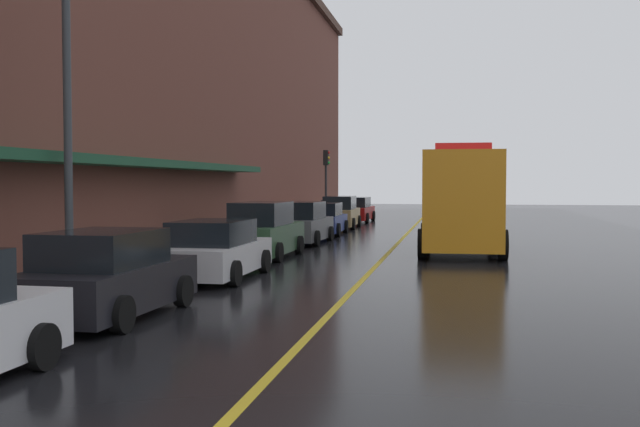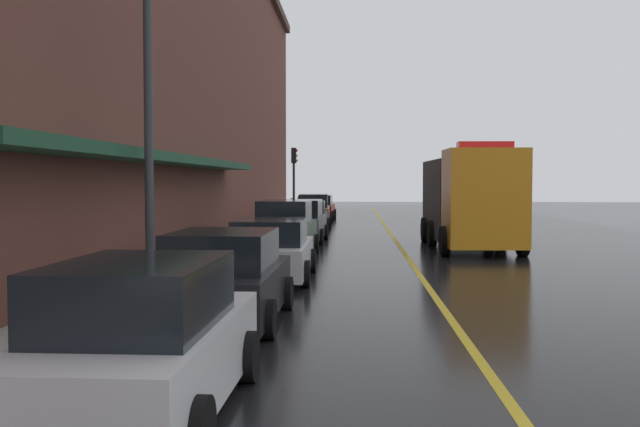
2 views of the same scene
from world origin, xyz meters
name	(u,v)px [view 2 (image 2 of 2)]	position (x,y,z in m)	size (l,w,h in m)	color
ground_plane	(397,242)	(0.00, 25.00, 0.00)	(112.00, 112.00, 0.00)	black
sidewalk_left	(245,240)	(-6.20, 25.00, 0.07)	(2.40, 70.00, 0.15)	#ADA8A0
lane_center_stripe	(397,242)	(0.00, 25.00, 0.00)	(0.16, 70.00, 0.01)	gold
brick_building_left	(106,50)	(-11.54, 23.99, 7.68)	(9.45, 64.00, 15.35)	brown
parked_car_0	(143,344)	(-3.98, 3.19, 0.79)	(2.03, 4.36, 1.69)	silver
parked_car_1	(225,279)	(-4.03, 8.29, 0.77)	(2.16, 4.30, 1.63)	black
parked_car_2	(271,251)	(-3.85, 13.92, 0.73)	(2.13, 4.52, 1.54)	silver
parked_car_3	(285,231)	(-4.00, 19.30, 0.87)	(2.06, 4.67, 1.87)	#2D5133
parked_car_4	(301,222)	(-3.89, 25.03, 0.81)	(2.10, 4.41, 1.73)	#595B60
parked_car_5	(307,218)	(-3.98, 30.15, 0.73)	(2.14, 4.35, 1.55)	navy
parked_car_6	(314,211)	(-3.94, 35.40, 0.83)	(2.05, 4.81, 1.77)	#A5844C
parked_car_7	(319,208)	(-3.97, 41.82, 0.75)	(2.16, 4.63, 1.59)	maroon
utility_truck	(469,200)	(2.53, 22.62, 1.81)	(2.99, 7.91, 3.80)	orange
parking_meter_0	(299,203)	(-5.35, 43.03, 1.06)	(0.14, 0.18, 1.33)	#4C4C51
parking_meter_1	(292,206)	(-5.35, 37.52, 1.06)	(0.14, 0.18, 1.33)	#4C4C51
street_lamp_left	(148,88)	(-5.95, 10.33, 4.40)	(0.44, 0.44, 6.94)	#33383D
traffic_light_near	(294,170)	(-5.29, 38.44, 3.16)	(0.38, 0.36, 4.30)	#232326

